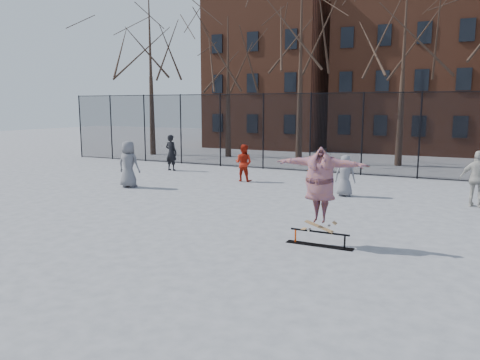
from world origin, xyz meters
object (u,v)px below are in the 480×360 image
at_px(skate_rail, 319,240).
at_px(skateboard, 319,229).
at_px(bystander_black, 171,153).
at_px(bystander_red, 244,163).
at_px(bystander_grey, 129,164).
at_px(bystander_white, 478,179).
at_px(skater, 320,190).
at_px(bystander_extra, 345,176).

height_order(skate_rail, skateboard, skateboard).
xyz_separation_m(skateboard, bystander_black, (-10.79, 9.46, 0.52)).
distance_m(bystander_black, bystander_red, 5.13).
relative_size(skate_rail, skateboard, 2.14).
height_order(bystander_grey, bystander_white, bystander_grey).
xyz_separation_m(skate_rail, skater, (-0.02, -0.00, 1.22)).
bearing_deg(bystander_grey, bystander_red, -141.84).
distance_m(bystander_black, bystander_white, 14.52).
relative_size(skater, bystander_extra, 1.44).
xyz_separation_m(bystander_grey, bystander_extra, (8.49, 2.06, -0.19)).
distance_m(skate_rail, bystander_white, 7.50).
height_order(skateboard, bystander_extra, bystander_extra).
bearing_deg(bystander_extra, bystander_black, -21.37).
xyz_separation_m(skate_rail, bystander_red, (-5.91, 7.97, 0.68)).
bearing_deg(bystander_grey, skater, 148.40).
distance_m(skateboard, bystander_grey, 10.48).
bearing_deg(skate_rail, skateboard, -180.00).
relative_size(skate_rail, skater, 0.74).
xyz_separation_m(skate_rail, skateboard, (-0.02, -0.00, 0.27)).
bearing_deg(bystander_black, bystander_red, 169.04).
relative_size(skater, bystander_white, 1.18).
bearing_deg(bystander_white, skateboard, 69.85).
xyz_separation_m(skater, bystander_white, (3.44, 6.62, -0.42)).
bearing_deg(bystander_white, bystander_extra, 8.63).
relative_size(bystander_black, bystander_red, 1.13).
distance_m(skater, bystander_red, 9.93).
xyz_separation_m(skater, bystander_red, (-5.89, 7.97, -0.54)).
bearing_deg(bystander_white, skater, 69.85).
distance_m(bystander_grey, bystander_red, 5.02).
relative_size(skateboard, bystander_grey, 0.40).
distance_m(skate_rail, bystander_red, 9.95).
distance_m(skate_rail, bystander_black, 14.39).
bearing_deg(skateboard, bystander_grey, 154.79).
bearing_deg(bystander_red, skateboard, 126.80).
bearing_deg(bystander_extra, bystander_grey, 8.95).
bearing_deg(bystander_red, bystander_grey, 44.91).
height_order(bystander_red, bystander_extra, bystander_red).
bearing_deg(bystander_white, bystander_black, -3.96).
distance_m(skateboard, bystander_black, 14.36).
xyz_separation_m(skateboard, bystander_red, (-5.89, 7.97, 0.41)).
distance_m(skate_rail, bystander_grey, 10.51).
height_order(skate_rail, bystander_grey, bystander_grey).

